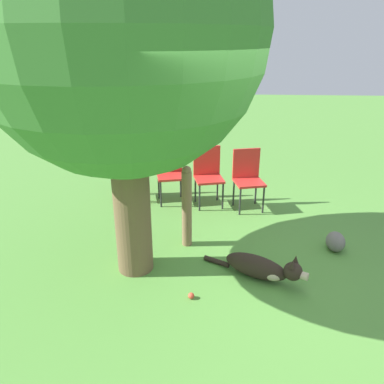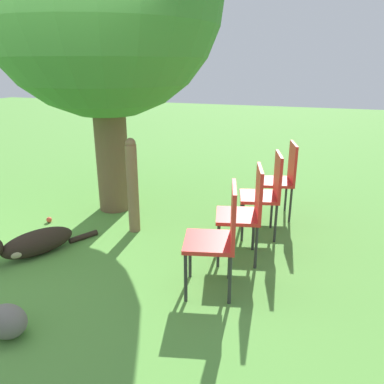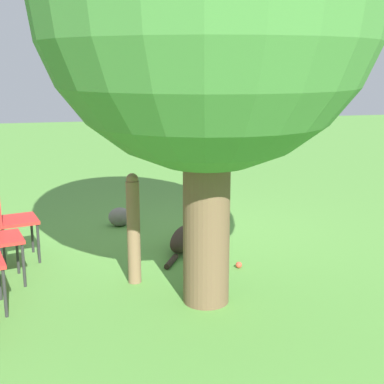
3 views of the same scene
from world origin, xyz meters
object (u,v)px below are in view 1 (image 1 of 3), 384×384
red_chair_3 (134,166)px  tennis_ball (191,296)px  dog (262,268)px  red_chair_0 (248,175)px  red_chair_1 (208,172)px  red_chair_2 (170,169)px  oak_tree (120,31)px  fence_post (187,206)px

red_chair_3 → tennis_ball: 2.99m
dog → red_chair_0: red_chair_0 is taller
red_chair_0 → red_chair_1: bearing=-113.2°
red_chair_1 → red_chair_2: same height
dog → red_chair_2: (2.19, 1.32, 0.41)m
dog → red_chair_1: red_chair_1 is taller
dog → red_chair_3: bearing=158.0°
tennis_ball → oak_tree: bearing=52.7°
red_chair_3 → tennis_ball: red_chair_3 is taller
red_chair_1 → red_chair_2: 0.64m
oak_tree → red_chair_1: size_ratio=4.27×
fence_post → red_chair_1: bearing=-9.9°
red_chair_2 → red_chair_3: bearing=-113.2°
oak_tree → red_chair_0: (1.85, -1.45, -2.09)m
fence_post → red_chair_0: 1.54m
dog → red_chair_2: red_chair_2 is taller
red_chair_3 → tennis_ball: bearing=9.4°
dog → red_chair_1: size_ratio=1.21×
red_chair_0 → red_chair_2: 1.28m
red_chair_2 → tennis_ball: bearing=-2.4°
red_chair_2 → red_chair_3: (0.10, 0.63, 0.00)m
oak_tree → dog: bearing=-94.9°
dog → red_chair_3: red_chair_3 is taller
red_chair_0 → red_chair_3: (0.31, 1.90, 0.00)m
red_chair_2 → red_chair_3: 0.64m
tennis_ball → dog: bearing=-62.5°
red_chair_1 → tennis_ball: size_ratio=14.10×
dog → red_chair_0: bearing=119.0°
dog → fence_post: (0.72, 0.92, 0.42)m
oak_tree → red_chair_3: oak_tree is taller
red_chair_0 → red_chair_3: 1.93m
fence_post → red_chair_3: bearing=33.1°
red_chair_0 → tennis_ball: (-2.39, 0.74, -0.52)m
oak_tree → red_chair_3: size_ratio=4.27×
oak_tree → red_chair_0: size_ratio=4.27×
fence_post → tennis_ball: (-1.13, -0.13, -0.53)m
fence_post → red_chair_2: fence_post is taller
red_chair_2 → red_chair_1: bearing=66.8°
fence_post → tennis_ball: 1.25m
red_chair_3 → fence_post: bearing=19.2°
red_chair_3 → red_chair_1: bearing=66.8°
fence_post → tennis_ball: fence_post is taller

